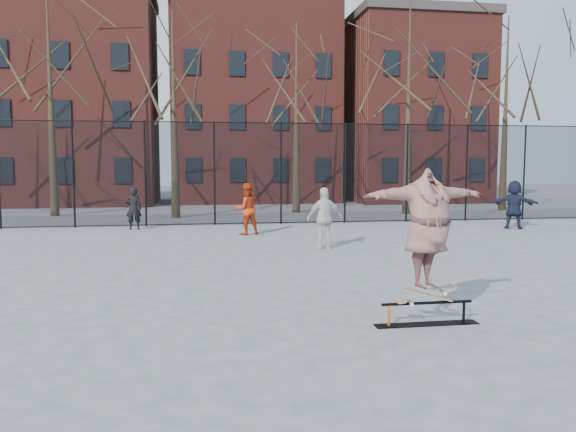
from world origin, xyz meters
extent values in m
plane|color=#5D5D62|center=(0.00, 0.00, 0.00)|extent=(100.00, 100.00, 0.00)
cube|color=black|center=(1.30, -1.09, 0.01)|extent=(1.60, 0.24, 0.01)
cylinder|color=orange|center=(0.71, -1.09, 0.16)|extent=(0.04, 0.04, 0.33)
cylinder|color=black|center=(1.89, -1.09, 0.16)|extent=(0.04, 0.04, 0.33)
cylinder|color=black|center=(1.30, -1.09, 0.33)|extent=(1.41, 0.05, 0.05)
imported|color=#5E327D|center=(1.29, -1.09, 1.34)|extent=(2.25, 1.21, 1.77)
imported|color=black|center=(-4.35, 12.00, 0.77)|extent=(0.59, 0.41, 1.54)
imported|color=#B73110|center=(-0.44, 9.89, 0.87)|extent=(0.98, 0.85, 1.73)
imported|color=beige|center=(1.46, 6.44, 0.86)|extent=(1.04, 0.50, 1.73)
imported|color=#1A2034|center=(9.40, 10.04, 0.89)|extent=(1.68, 1.30, 1.77)
cylinder|color=black|center=(-6.60, 13.00, 2.00)|extent=(0.07, 0.07, 4.00)
cylinder|color=black|center=(-4.00, 13.00, 2.00)|extent=(0.07, 0.07, 4.00)
cylinder|color=black|center=(-1.40, 13.00, 2.00)|extent=(0.07, 0.07, 4.00)
cylinder|color=black|center=(1.20, 13.00, 2.00)|extent=(0.07, 0.07, 4.00)
cylinder|color=black|center=(3.80, 13.00, 2.00)|extent=(0.07, 0.07, 4.00)
cylinder|color=black|center=(6.40, 13.00, 2.00)|extent=(0.07, 0.07, 4.00)
cylinder|color=black|center=(9.00, 13.00, 2.00)|extent=(0.07, 0.07, 4.00)
cylinder|color=black|center=(11.60, 13.00, 2.00)|extent=(0.07, 0.07, 4.00)
cube|color=black|center=(0.00, 13.00, 2.00)|extent=(34.00, 0.01, 4.00)
cylinder|color=black|center=(0.00, 13.00, 3.96)|extent=(34.00, 0.04, 0.04)
cone|color=black|center=(-8.50, 17.80, 2.31)|extent=(0.40, 0.40, 4.62)
cone|color=black|center=(-3.00, 16.50, 2.31)|extent=(0.40, 0.40, 4.62)
cone|color=black|center=(2.50, 17.80, 2.31)|extent=(0.40, 0.40, 4.62)
cone|color=black|center=(8.00, 16.50, 2.31)|extent=(0.40, 0.40, 4.62)
cone|color=black|center=(13.50, 17.80, 2.31)|extent=(0.40, 0.40, 4.62)
cube|color=maroon|center=(-9.00, 26.00, 6.00)|extent=(9.00, 7.00, 12.00)
cube|color=maroon|center=(1.50, 26.00, 6.50)|extent=(10.00, 7.00, 13.00)
cube|color=maroon|center=(11.50, 26.00, 5.50)|extent=(8.00, 7.00, 11.00)
camera|label=1|loc=(-2.06, -8.86, 2.41)|focal=35.00mm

